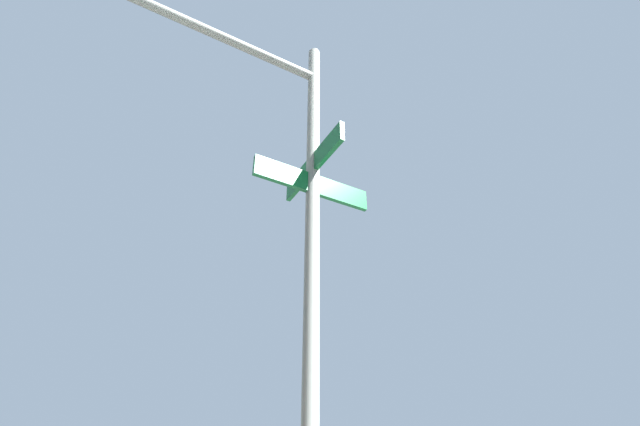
% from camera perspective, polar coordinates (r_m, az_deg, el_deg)
% --- Properties ---
extents(traffic_signal_near, '(2.06, 3.25, 5.57)m').
position_cam_1_polar(traffic_signal_near, '(3.71, -19.93, 11.20)').
color(traffic_signal_near, slate).
rests_on(traffic_signal_near, ground_plane).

